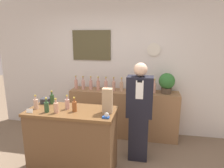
{
  "coord_description": "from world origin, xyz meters",
  "views": [
    {
      "loc": [
        0.73,
        -1.97,
        1.95
      ],
      "look_at": [
        0.12,
        1.12,
        1.21
      ],
      "focal_mm": 32.0,
      "sensor_mm": 36.0,
      "label": 1
    }
  ],
  "objects_px": {
    "shopkeeper": "(139,113)",
    "tape_dispenser": "(106,116)",
    "paper_bag": "(107,101)",
    "potted_plant": "(167,82)"
  },
  "relations": [
    {
      "from": "shopkeeper",
      "to": "potted_plant",
      "type": "xyz_separation_m",
      "value": [
        0.45,
        0.73,
        0.35
      ]
    },
    {
      "from": "potted_plant",
      "to": "tape_dispenser",
      "type": "relative_size",
      "value": 4.22
    },
    {
      "from": "shopkeeper",
      "to": "tape_dispenser",
      "type": "bearing_deg",
      "value": -118.42
    },
    {
      "from": "potted_plant",
      "to": "tape_dispenser",
      "type": "xyz_separation_m",
      "value": [
        -0.83,
        -1.43,
        -0.16
      ]
    },
    {
      "from": "shopkeeper",
      "to": "tape_dispenser",
      "type": "distance_m",
      "value": 0.81
    },
    {
      "from": "paper_bag",
      "to": "potted_plant",
      "type": "bearing_deg",
      "value": 55.49
    },
    {
      "from": "paper_bag",
      "to": "tape_dispenser",
      "type": "xyz_separation_m",
      "value": [
        0.02,
        -0.19,
        -0.15
      ]
    },
    {
      "from": "potted_plant",
      "to": "tape_dispenser",
      "type": "distance_m",
      "value": 1.65
    },
    {
      "from": "paper_bag",
      "to": "tape_dispenser",
      "type": "relative_size",
      "value": 3.74
    },
    {
      "from": "shopkeeper",
      "to": "paper_bag",
      "type": "height_order",
      "value": "shopkeeper"
    }
  ]
}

